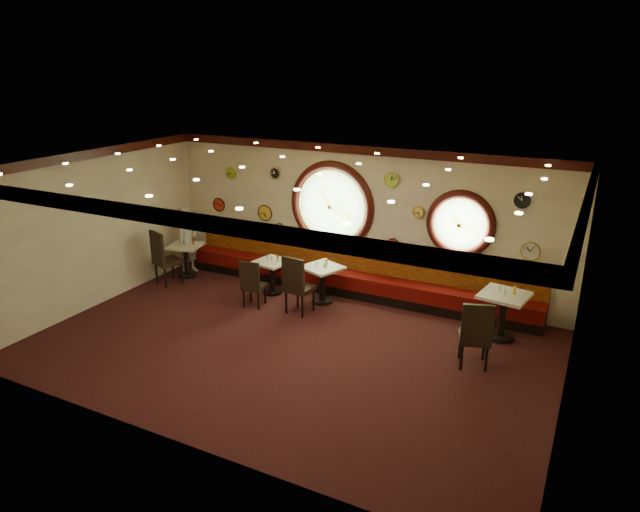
{
  "coord_description": "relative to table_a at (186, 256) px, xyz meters",
  "views": [
    {
      "loc": [
        4.61,
        -7.86,
        4.84
      ],
      "look_at": [
        0.22,
        0.8,
        1.5
      ],
      "focal_mm": 32.0,
      "sensor_mm": 36.0,
      "label": 1
    }
  ],
  "objects": [
    {
      "name": "wall_clock_0",
      "position": [
        5.25,
        0.99,
        1.46
      ],
      "size": [
        0.22,
        0.03,
        0.22
      ],
      "primitive_type": "cylinder",
      "rotation": [
        1.57,
        0.0,
        0.0
      ],
      "color": "#F6D552",
      "rests_on": "wall_back"
    },
    {
      "name": "porthole_right_glass",
      "position": [
        6.1,
        1.02,
        1.31
      ],
      "size": [
        1.1,
        0.02,
        1.1
      ],
      "primitive_type": "cylinder",
      "rotation": [
        1.57,
        0.0,
        0.0
      ],
      "color": "#8DB66D",
      "rests_on": "wall_back"
    },
    {
      "name": "chair_c",
      "position": [
        3.35,
        -0.68,
        0.21
      ],
      "size": [
        0.56,
        0.56,
        0.75
      ],
      "rotation": [
        0.0,
        0.0,
        -0.12
      ],
      "color": "black",
      "rests_on": "floor"
    },
    {
      "name": "wall_clock_8",
      "position": [
        7.2,
        0.99,
        1.91
      ],
      "size": [
        0.28,
        0.03,
        0.28
      ],
      "primitive_type": "cylinder",
      "rotation": [
        1.57,
        0.0,
        0.0
      ],
      "color": "black",
      "rests_on": "wall_back"
    },
    {
      "name": "wall_clock_1",
      "position": [
        4.65,
        0.99,
        2.06
      ],
      "size": [
        0.3,
        0.03,
        0.3
      ],
      "primitive_type": "cylinder",
      "rotation": [
        1.57,
        0.0,
        0.0
      ],
      "color": "#9EDA44",
      "rests_on": "wall_back"
    },
    {
      "name": "condiment_a_pepper",
      "position": [
        -0.01,
        -0.0,
        0.33
      ],
      "size": [
        0.03,
        0.03,
        0.09
      ],
      "primitive_type": "cylinder",
      "color": "#BCBCC0",
      "rests_on": "table_a"
    },
    {
      "name": "condiment_c_bottle",
      "position": [
        3.6,
        0.15,
        0.39
      ],
      "size": [
        0.05,
        0.05,
        0.16
      ],
      "primitive_type": "cylinder",
      "color": "gold",
      "rests_on": "table_c"
    },
    {
      "name": "wall_back",
      "position": [
        3.9,
        1.03,
        1.11
      ],
      "size": [
        9.0,
        0.02,
        3.2
      ],
      "primitive_type": "cube",
      "color": "beige",
      "rests_on": "floor"
    },
    {
      "name": "wall_clock_6",
      "position": [
        1.6,
        0.99,
        1.01
      ],
      "size": [
        0.36,
        0.03,
        0.36
      ],
      "primitive_type": "cylinder",
      "rotation": [
        1.57,
        0.0,
        0.0
      ],
      "color": "gold",
      "rests_on": "wall_back"
    },
    {
      "name": "wall_clock_9",
      "position": [
        2.0,
        0.99,
        0.71
      ],
      "size": [
        0.2,
        0.03,
        0.2
      ],
      "primitive_type": "cylinder",
      "rotation": [
        1.57,
        0.0,
        0.0
      ],
      "color": "silver",
      "rests_on": "wall_back"
    },
    {
      "name": "wall_left",
      "position": [
        -0.6,
        -1.97,
        1.11
      ],
      "size": [
        0.02,
        6.0,
        3.2
      ],
      "primitive_type": "cube",
      "color": "beige",
      "rests_on": "floor"
    },
    {
      "name": "waiter",
      "position": [
        -0.1,
        0.23,
        0.32
      ],
      "size": [
        0.44,
        0.62,
        1.62
      ],
      "primitive_type": "imported",
      "rotation": [
        0.0,
        0.0,
        1.49
      ],
      "color": "silver",
      "rests_on": "floor"
    },
    {
      "name": "condiment_b_salt",
      "position": [
        2.22,
        0.04,
        0.31
      ],
      "size": [
        0.04,
        0.04,
        0.11
      ],
      "primitive_type": "cylinder",
      "color": "silver",
      "rests_on": "table_b"
    },
    {
      "name": "chair_d",
      "position": [
        6.99,
        -1.24,
        0.19
      ],
      "size": [
        0.63,
        0.63,
        0.74
      ],
      "rotation": [
        0.0,
        0.0,
        0.31
      ],
      "color": "black",
      "rests_on": "floor"
    },
    {
      "name": "condiment_b_bottle",
      "position": [
        2.47,
        0.06,
        0.34
      ],
      "size": [
        0.05,
        0.05,
        0.17
      ],
      "primitive_type": "cylinder",
      "color": "gold",
      "rests_on": "table_b"
    },
    {
      "name": "condiment_a_bottle",
      "position": [
        0.15,
        0.12,
        0.38
      ],
      "size": [
        0.06,
        0.06,
        0.18
      ],
      "primitive_type": "cylinder",
      "color": "gold",
      "rests_on": "table_a"
    },
    {
      "name": "condiment_c_salt",
      "position": [
        3.41,
        0.08,
        0.35
      ],
      "size": [
        0.03,
        0.03,
        0.09
      ],
      "primitive_type": "cylinder",
      "color": "#BBBABE",
      "rests_on": "table_c"
    },
    {
      "name": "molding_back",
      "position": [
        3.9,
        0.98,
        2.62
      ],
      "size": [
        9.0,
        0.1,
        0.18
      ],
      "primitive_type": "cube",
      "color": "#330C09",
      "rests_on": "wall_back"
    },
    {
      "name": "table_d",
      "position": [
        7.2,
        0.07,
        0.07
      ],
      "size": [
        0.92,
        0.92,
        0.88
      ],
      "color": "black",
      "rests_on": "floor"
    },
    {
      "name": "wall_right",
      "position": [
        8.4,
        -1.97,
        1.11
      ],
      "size": [
        0.02,
        6.0,
        3.2
      ],
      "primitive_type": "cube",
      "color": "beige",
      "rests_on": "floor"
    },
    {
      "name": "chair_a",
      "position": [
        -0.1,
        -0.66,
        0.23
      ],
      "size": [
        0.68,
        0.68,
        0.78
      ],
      "rotation": [
        0.0,
        0.0,
        -0.36
      ],
      "color": "black",
      "rests_on": "floor"
    },
    {
      "name": "condiment_c_pepper",
      "position": [
        3.56,
        0.11,
        0.35
      ],
      "size": [
        0.03,
        0.03,
        0.09
      ],
      "primitive_type": "cylinder",
      "color": "silver",
      "rests_on": "table_c"
    },
    {
      "name": "wall_clock_3",
      "position": [
        7.45,
        0.99,
        0.96
      ],
      "size": [
        0.34,
        0.03,
        0.34
      ],
      "primitive_type": "cylinder",
      "rotation": [
        1.57,
        0.0,
        0.0
      ],
      "color": "silver",
      "rests_on": "wall_back"
    },
    {
      "name": "porthole_left_frame",
      "position": [
        3.3,
        1.01,
        1.36
      ],
      "size": [
        1.98,
        0.18,
        1.98
      ],
      "primitive_type": "torus",
      "rotation": [
        1.57,
        0.0,
        0.0
      ],
      "color": "#330C09",
      "rests_on": "wall_back"
    },
    {
      "name": "porthole_left_glass",
      "position": [
        3.3,
        1.02,
        1.36
      ],
      "size": [
        1.66,
        0.02,
        1.66
      ],
      "primitive_type": "cylinder",
      "rotation": [
        1.57,
        0.0,
        0.0
      ],
      "color": "#8DB66D",
      "rests_on": "wall_back"
    },
    {
      "name": "condiment_d_salt",
      "position": [
        7.1,
        0.15,
        0.45
      ],
      "size": [
        0.04,
        0.04,
        0.1
      ],
      "primitive_type": "cylinder",
      "color": "silver",
      "rests_on": "table_d"
    },
    {
      "name": "porthole_right_frame",
      "position": [
        6.1,
        1.01,
        1.31
      ],
      "size": [
        1.38,
        0.18,
        1.38
      ],
      "primitive_type": "torus",
      "rotation": [
        1.57,
        0.0,
        0.0
      ],
      "color": "#330C09",
      "rests_on": "wall_back"
    },
    {
      "name": "banquette_base",
      "position": [
        3.9,
        0.75,
        -0.39
      ],
      "size": [
        8.0,
        0.55,
        0.2
      ],
      "primitive_type": "cube",
      "color": "black",
      "rests_on": "floor"
    },
    {
      "name": "porthole_right_ring",
      "position": [
        6.1,
        0.98,
        1.31
      ],
      "size": [
        1.09,
        0.03,
        1.09
      ],
      "primitive_type": "torus",
      "rotation": [
        1.57,
        0.0,
        0.0
      ],
      "color": "gold",
      "rests_on": "wall_back"
    },
    {
      "name": "condiment_d_bottle",
      "position": [
        7.36,
        0.13,
        0.47
      ],
      "size": [
        0.05,
        0.05,
        0.16
      ],
      "primitive_type": "cylinder",
      "color": "gold",
      "rests_on": "table_d"
    },
    {
      "name": "floor",
      "position": [
        3.9,
        -1.97,
        -0.49
      ],
      "size": [
        9.0,
        6.0,
        0.0
      ],
      "primitive_type": "cube",
      "color": "black",
      "rests_on": "ground"
    },
    {
      "name": "wall_clock_2",
      "position": [
        0.7,
        0.99,
        1.86
      ],
      "size": [
        0.26,
        0.03,
        0.26
      ],
      "primitive_type": "cylinder",
      "rotation": [
        1.57,
        0.0,
        0.0
      ],
      "color": "#89B624",
      "rests_on": "wall_back"
    },
    {
      "name": "wall_clock_4",
      "position": [
        4.75,
        0.99,
        0.71
      ],
      "size": [
        0.24,
        0.03,
        0.24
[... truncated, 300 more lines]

